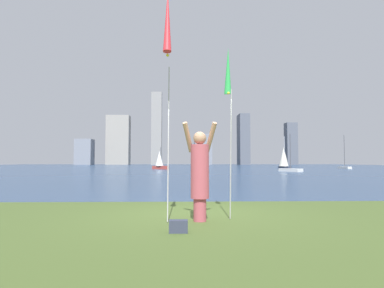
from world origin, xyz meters
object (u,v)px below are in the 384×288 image
object	(u,v)px
sailboat_1	(284,158)
sailboat_3	(345,167)
kite_flag_right	(228,76)
sailboat_6	(160,160)
kite_flag_left	(168,27)
sailboat_5	(291,169)
bag	(178,226)
person	(200,172)

from	to	relation	value
sailboat_1	sailboat_3	bearing A→B (deg)	26.19
kite_flag_right	sailboat_6	size ratio (longest dim) A/B	1.10
sailboat_3	kite_flag_left	bearing A→B (deg)	-119.68
sailboat_3	sailboat_6	xyz separation A→B (m)	(-29.26, -1.55, 1.02)
sailboat_1	sailboat_5	bearing A→B (deg)	-102.08
kite_flag_right	bag	bearing A→B (deg)	-126.08
sailboat_3	sailboat_1	bearing A→B (deg)	-153.81
bag	sailboat_6	xyz separation A→B (m)	(-3.37, 44.85, 1.23)
sailboat_3	sailboat_5	distance (m)	19.10
bag	sailboat_3	world-z (taller)	sailboat_3
sailboat_1	sailboat_6	world-z (taller)	sailboat_1
sailboat_6	sailboat_5	bearing A→B (deg)	-37.34
sailboat_6	kite_flag_left	bearing A→B (deg)	-85.94
sailboat_3	sailboat_5	xyz separation A→B (m)	(-13.23, -13.78, -0.07)
sailboat_3	sailboat_6	world-z (taller)	sailboat_3
sailboat_3	sailboat_5	bearing A→B (deg)	-133.83
person	kite_flag_left	distance (m)	2.93
kite_flag_right	kite_flag_left	bearing A→B (deg)	-145.51
kite_flag_left	bag	size ratio (longest dim) A/B	14.42
kite_flag_right	sailboat_1	bearing A→B (deg)	71.25
kite_flag_right	sailboat_5	bearing A→B (deg)	69.59
person	sailboat_1	distance (m)	42.07
sailboat_5	bag	bearing A→B (deg)	-111.22
sailboat_1	person	bearing A→B (deg)	-109.41
bag	sailboat_6	size ratio (longest dim) A/B	0.09
kite_flag_left	bag	bearing A→B (deg)	-68.90
sailboat_5	sailboat_6	world-z (taller)	sailboat_5
person	bag	xyz separation A→B (m)	(-0.42, -1.07, -0.89)
person	sailboat_1	bearing A→B (deg)	86.51
kite_flag_right	sailboat_1	xyz separation A→B (m)	(13.33, 39.27, -1.46)
person	sailboat_6	bearing A→B (deg)	110.86
sailboat_1	bag	bearing A→B (deg)	-109.47
bag	kite_flag_right	bearing A→B (deg)	53.92
sailboat_5	person	bearing A→B (deg)	-111.21
kite_flag_left	kite_flag_right	world-z (taller)	kite_flag_left
sailboat_1	kite_flag_left	bearing A→B (deg)	-110.01
person	sailboat_5	size ratio (longest dim) A/B	0.46
sailboat_5	sailboat_1	bearing A→B (deg)	77.92
bag	sailboat_1	bearing A→B (deg)	70.53
kite_flag_right	sailboat_3	xyz separation A→B (m)	(24.82, 44.92, -2.79)
kite_flag_right	sailboat_5	xyz separation A→B (m)	(11.59, 31.15, -2.86)
sailboat_1	sailboat_3	xyz separation A→B (m)	(11.49, 5.65, -1.34)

